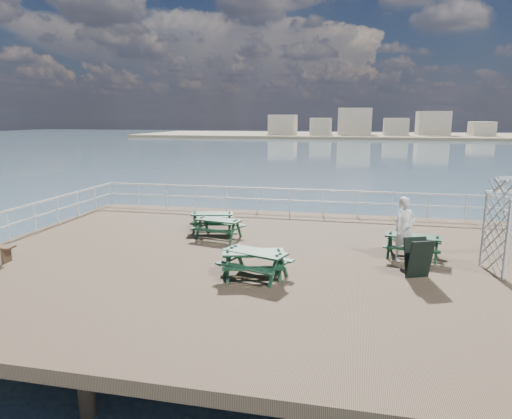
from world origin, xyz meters
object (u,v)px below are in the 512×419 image
object	(u,v)px
picnic_table_e	(255,258)
person	(404,229)
picnic_table_d	(253,258)
picnic_table_a	(212,218)
picnic_table_c	(413,242)
picnic_table_b	(219,224)

from	to	relation	value
picnic_table_e	person	world-z (taller)	person
person	picnic_table_d	bearing A→B (deg)	177.26
picnic_table_e	picnic_table_d	bearing A→B (deg)	175.67
picnic_table_a	person	world-z (taller)	person
picnic_table_c	picnic_table_e	bearing A→B (deg)	-137.12
picnic_table_e	person	xyz separation A→B (m)	(4.02, 2.37, 0.44)
picnic_table_a	picnic_table_c	world-z (taller)	picnic_table_c
picnic_table_b	picnic_table_e	distance (m)	4.24
picnic_table_a	picnic_table_b	distance (m)	1.13
picnic_table_a	picnic_table_c	size ratio (longest dim) A/B	0.99
picnic_table_c	person	xyz separation A→B (m)	(-0.32, -0.36, 0.46)
picnic_table_c	picnic_table_d	world-z (taller)	picnic_table_d
picnic_table_a	picnic_table_e	xyz separation A→B (m)	(2.70, -4.65, 0.04)
picnic_table_d	picnic_table_e	distance (m)	0.07
picnic_table_c	picnic_table_b	bearing A→B (deg)	-177.53
picnic_table_d	picnic_table_e	size ratio (longest dim) A/B	0.95
picnic_table_a	picnic_table_d	distance (m)	5.32
picnic_table_e	person	bearing A→B (deg)	49.45
picnic_table_b	picnic_table_d	size ratio (longest dim) A/B	0.93
picnic_table_b	picnic_table_e	bearing A→B (deg)	-48.84
picnic_table_c	picnic_table_d	distance (m)	5.16
picnic_table_c	picnic_table_e	xyz separation A→B (m)	(-4.33, -2.73, 0.02)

